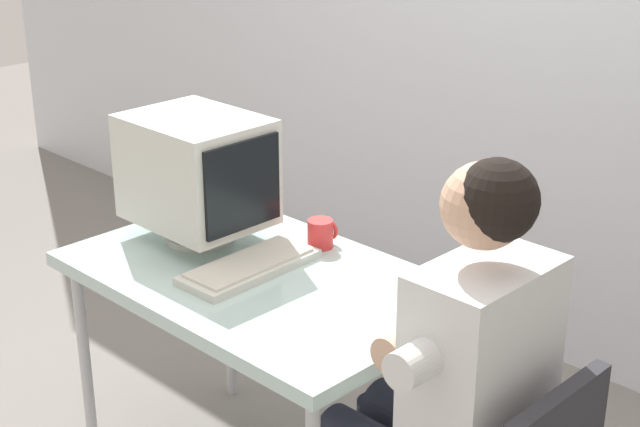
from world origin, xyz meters
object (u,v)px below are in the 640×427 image
person_seated (446,382)px  desk_mug (321,233)px  desk (261,291)px  crt_monitor (197,171)px  keyboard (249,266)px

person_seated → desk_mug: size_ratio=14.43×
desk → crt_monitor: crt_monitor is taller
crt_monitor → keyboard: (0.28, -0.05, -0.21)m
crt_monitor → desk_mug: (0.31, 0.22, -0.18)m
desk → desk_mug: bearing=91.8°
keyboard → crt_monitor: bearing=170.3°
desk_mug → crt_monitor: bearing=-144.1°
desk → person_seated: (0.68, -0.01, -0.01)m
crt_monitor → person_seated: bearing=-2.7°
person_seated → crt_monitor: bearing=177.3°
person_seated → desk_mug: 0.75m
keyboard → person_seated: 0.72m
crt_monitor → keyboard: bearing=-9.7°
keyboard → person_seated: person_seated is taller
crt_monitor → desk_mug: size_ratio=4.75×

